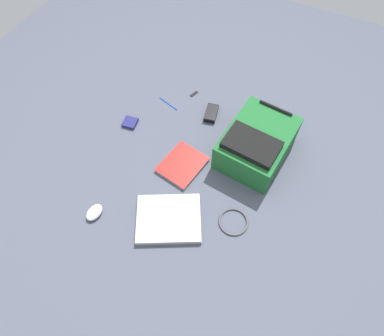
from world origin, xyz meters
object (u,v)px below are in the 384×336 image
at_px(backpack, 257,143).
at_px(computer_mouse, 94,212).
at_px(cable_coil, 233,222).
at_px(usb_stick, 194,94).
at_px(pen_black, 168,103).
at_px(earbud_pouch, 130,123).
at_px(laptop, 168,219).
at_px(book_comic, 182,165).
at_px(power_brick, 211,113).

distance_m(backpack, computer_mouse, 0.93).
relative_size(cable_coil, usb_stick, 2.57).
bearing_deg(cable_coil, pen_black, 140.05).
xyz_separation_m(computer_mouse, earbud_pouch, (-0.14, 0.58, -0.01)).
distance_m(pen_black, earbud_pouch, 0.27).
bearing_deg(laptop, backpack, 66.59).
relative_size(book_comic, earbud_pouch, 3.46).
bearing_deg(backpack, pen_black, 168.99).
bearing_deg(laptop, earbud_pouch, 137.95).
distance_m(book_comic, pen_black, 0.47).
relative_size(computer_mouse, cable_coil, 0.66).
bearing_deg(earbud_pouch, laptop, -42.05).
relative_size(backpack, usb_stick, 7.97).
relative_size(book_comic, usb_stick, 4.72).
distance_m(computer_mouse, usb_stick, 0.97).
bearing_deg(earbud_pouch, book_comic, -17.42).
distance_m(cable_coil, earbud_pouch, 0.86).
relative_size(pen_black, earbud_pouch, 1.87).
bearing_deg(pen_black, earbud_pouch, -118.75).
height_order(laptop, computer_mouse, computer_mouse).
bearing_deg(usb_stick, backpack, -27.69).
relative_size(computer_mouse, power_brick, 0.76).
height_order(cable_coil, power_brick, power_brick).
relative_size(power_brick, usb_stick, 2.23).
bearing_deg(computer_mouse, earbud_pouch, 108.66).
bearing_deg(laptop, usb_stick, 107.16).
relative_size(book_comic, pen_black, 1.84).
height_order(computer_mouse, power_brick, computer_mouse).
distance_m(computer_mouse, earbud_pouch, 0.60).
xyz_separation_m(cable_coil, earbud_pouch, (-0.80, 0.32, 0.00)).
height_order(book_comic, cable_coil, book_comic).
relative_size(backpack, book_comic, 1.69).
distance_m(book_comic, earbud_pouch, 0.44).
xyz_separation_m(laptop, pen_black, (-0.37, 0.69, -0.01)).
distance_m(laptop, pen_black, 0.78).
xyz_separation_m(laptop, book_comic, (-0.08, 0.32, -0.00)).
height_order(backpack, laptop, backpack).
bearing_deg(laptop, pen_black, 118.07).
distance_m(book_comic, power_brick, 0.41).
distance_m(laptop, computer_mouse, 0.38).
distance_m(earbud_pouch, usb_stick, 0.45).
bearing_deg(power_brick, usb_stick, 146.98).
height_order(laptop, power_brick, same).
bearing_deg(book_comic, pen_black, 127.68).
distance_m(laptop, earbud_pouch, 0.67).
bearing_deg(cable_coil, book_comic, 153.71).
bearing_deg(earbud_pouch, backpack, 9.13).
height_order(computer_mouse, pen_black, computer_mouse).
height_order(power_brick, earbud_pouch, power_brick).
bearing_deg(book_comic, earbud_pouch, 162.58).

